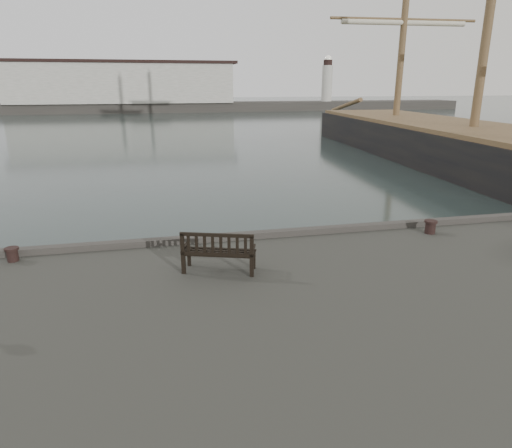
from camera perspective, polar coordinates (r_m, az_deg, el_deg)
The scene contains 6 objects.
ground at distance 14.38m, azimuth -0.97°, elevation -7.48°, with size 400.00×400.00×0.00m, color black.
breakwater at distance 104.83m, azimuth -14.31°, elevation 15.73°, with size 140.00×9.50×12.20m.
bench at distance 11.22m, azimuth -4.64°, elevation -4.38°, with size 1.87×1.15×1.02m.
bollard_left at distance 13.45m, azimuth -28.16°, elevation -3.37°, with size 0.35×0.35×0.37m, color black.
bollard_right at distance 15.03m, azimuth 20.96°, elevation -0.35°, with size 0.39×0.39×0.41m, color black.
tall_ship_main at distance 37.77m, azimuth 25.15°, elevation 7.71°, with size 11.71×45.49×33.77m.
Camera 1 is at (-2.64, -12.80, 5.99)m, focal length 32.00 mm.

